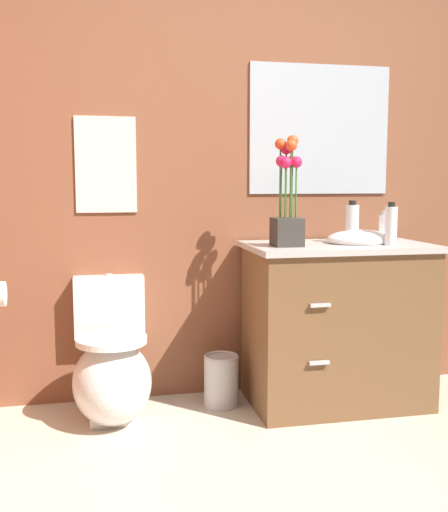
{
  "coord_description": "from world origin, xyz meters",
  "views": [
    {
      "loc": [
        -0.91,
        -1.57,
        1.16
      ],
      "look_at": [
        -0.3,
        1.27,
        0.81
      ],
      "focal_mm": 42.31,
      "sensor_mm": 36.0,
      "label": 1
    }
  ],
  "objects": [
    {
      "name": "trash_bin",
      "position": [
        -0.28,
        1.41,
        0.14
      ],
      "size": [
        0.18,
        0.18,
        0.27
      ],
      "color": "#B7B7BC",
      "rests_on": "ground_plane"
    },
    {
      "name": "toilet",
      "position": [
        -0.84,
        1.35,
        0.24
      ],
      "size": [
        0.38,
        0.59,
        0.69
      ],
      "color": "white",
      "rests_on": "ground_plane"
    },
    {
      "name": "lotion_bottle",
      "position": [
        0.4,
        1.35,
        0.95
      ],
      "size": [
        0.07,
        0.07,
        0.22
      ],
      "color": "white",
      "rests_on": "vanity_cabinet"
    },
    {
      "name": "vanity_cabinet",
      "position": [
        0.32,
        1.32,
        0.44
      ],
      "size": [
        0.94,
        0.56,
        1.03
      ],
      "color": "brown",
      "rests_on": "ground_plane"
    },
    {
      "name": "hand_wash_bottle",
      "position": [
        0.54,
        1.2,
        0.95
      ],
      "size": [
        0.06,
        0.06,
        0.22
      ],
      "color": "white",
      "rests_on": "vanity_cabinet"
    },
    {
      "name": "soap_bottle",
      "position": [
        0.59,
        1.35,
        0.92
      ],
      "size": [
        0.06,
        0.06,
        0.17
      ],
      "color": "white",
      "rests_on": "vanity_cabinet"
    },
    {
      "name": "wall_back",
      "position": [
        0.2,
        1.65,
        1.25
      ],
      "size": [
        4.42,
        0.05,
        2.5
      ],
      "primitive_type": "cube",
      "color": "brown",
      "rests_on": "ground_plane"
    },
    {
      "name": "wall_poster",
      "position": [
        -0.84,
        1.62,
        1.25
      ],
      "size": [
        0.31,
        0.01,
        0.49
      ],
      "primitive_type": "cube",
      "color": "silver"
    },
    {
      "name": "wall_mirror",
      "position": [
        0.32,
        1.62,
        1.45
      ],
      "size": [
        0.8,
        0.01,
        0.7
      ],
      "primitive_type": "cube",
      "color": "#B2BCC6"
    },
    {
      "name": "flower_vase",
      "position": [
        0.02,
        1.27,
        1.05
      ],
      "size": [
        0.14,
        0.14,
        0.54
      ],
      "color": "#38332D",
      "rests_on": "vanity_cabinet"
    }
  ]
}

